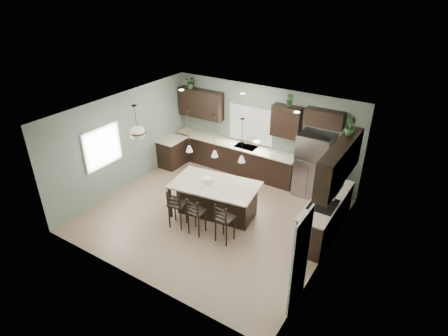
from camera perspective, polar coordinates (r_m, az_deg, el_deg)
ground at (r=9.94m, az=-1.74°, el=-7.15°), size 6.00×6.00×0.00m
pantry_door at (r=7.16m, az=11.48°, el=-13.73°), size 0.04×0.82×2.04m
window_back at (r=11.46m, az=4.17°, el=6.59°), size 1.35×0.02×1.00m
window_left at (r=10.48m, az=-18.09°, el=3.09°), size 0.02×1.10×1.00m
left_return_cabs at (r=12.31m, az=-7.79°, el=2.39°), size 0.60×0.90×0.90m
left_return_countertop at (r=12.11m, az=-7.86°, el=4.37°), size 0.66×0.96×0.04m
back_lower_cabs at (r=11.88m, az=1.43°, el=1.67°), size 4.20×0.60×0.90m
back_countertop at (r=11.67m, az=1.40°, el=3.70°), size 4.20×0.66×0.04m
sink_inset at (r=11.46m, az=3.33°, el=3.26°), size 0.70×0.45×0.01m
faucet at (r=11.37m, az=3.28°, el=3.88°), size 0.02×0.02×0.28m
back_upper_left at (r=12.08m, az=-3.53°, el=9.76°), size 1.55×0.34×0.90m
back_upper_right at (r=10.71m, az=9.52°, el=7.00°), size 0.85×0.34×0.90m
fridge_header at (r=10.28m, az=15.04°, el=7.30°), size 1.05×0.34×0.45m
right_lower_cabs at (r=9.42m, az=15.20°, el=-7.15°), size 0.60×2.35×0.90m
right_countertop at (r=9.17m, az=15.44°, el=-4.70°), size 0.66×2.35×0.04m
cooktop at (r=8.93m, az=14.90°, el=-5.39°), size 0.58×0.75×0.02m
wall_oven_front at (r=9.27m, az=12.86°, el=-7.47°), size 0.01×0.72×0.60m
right_upper_cabs at (r=8.64m, az=17.23°, el=0.79°), size 0.34×2.35×0.90m
microwave at (r=8.60m, az=16.01°, el=-2.20°), size 0.40×0.75×0.40m
refrigerator at (r=10.65m, az=13.47°, el=0.43°), size 0.90×0.74×1.85m
kitchen_island at (r=9.69m, az=-1.34°, el=-4.85°), size 2.34×1.54×0.92m
serving_dish at (r=9.49m, az=-2.47°, el=-1.88°), size 0.24×0.24×0.14m
bar_stool_left at (r=9.33m, az=-7.10°, el=-6.02°), size 0.47×0.47×1.06m
bar_stool_center at (r=9.06m, az=-4.17°, el=-7.19°), size 0.39×0.39×1.01m
bar_stool_right at (r=8.78m, az=0.14°, el=-8.23°), size 0.42×0.42×1.06m
pendant_left at (r=9.15m, az=-5.45°, el=5.60°), size 0.17×0.17×1.10m
pendant_center at (r=8.85m, az=-1.47°, el=4.92°), size 0.17×0.17×1.10m
pendant_right at (r=8.60m, az=2.76°, el=4.17°), size 0.17×0.17×1.10m
chandelier at (r=9.67m, az=-13.23°, el=6.70°), size 0.44×0.44×0.95m
plant_back_left at (r=12.06m, az=-5.03°, el=12.91°), size 0.37×0.32×0.40m
plant_back_right at (r=10.45m, az=10.05°, el=10.19°), size 0.27×0.25×0.39m
plant_right_wall at (r=8.88m, az=18.68°, el=5.99°), size 0.26×0.26×0.42m
room_shell at (r=9.07m, az=-1.89°, el=1.66°), size 6.00×6.00×6.00m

